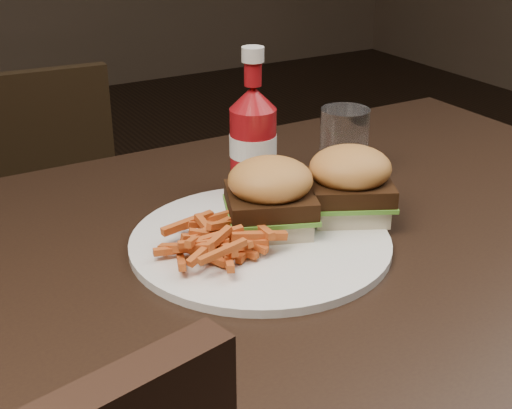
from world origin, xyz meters
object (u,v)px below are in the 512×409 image
dining_table (281,267)px  tumbler (344,146)px  ketchup_bottle (253,154)px  chair_far (19,240)px  plate (260,242)px

dining_table → tumbler: tumbler is taller
ketchup_bottle → tumbler: (0.13, -0.03, -0.01)m
chair_far → plate: size_ratio=1.23×
dining_table → chair_far: dining_table is taller
chair_far → dining_table: bearing=104.6°
dining_table → plate: 0.04m
dining_table → chair_far: (-0.15, 0.83, -0.30)m
plate → tumbler: tumbler is taller
tumbler → ketchup_bottle: bearing=168.9°
ketchup_bottle → tumbler: 0.14m
plate → ketchup_bottle: (0.07, 0.14, 0.06)m
dining_table → tumbler: size_ratio=11.18×
chair_far → plate: (0.14, -0.80, 0.33)m
plate → dining_table: bearing=-63.9°
plate → ketchup_bottle: size_ratio=2.48×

